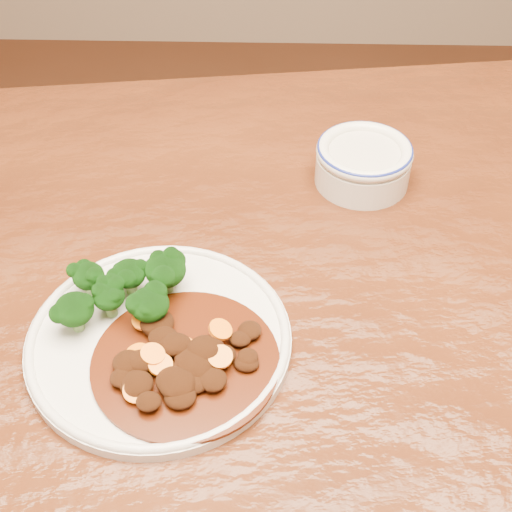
{
  "coord_description": "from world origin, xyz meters",
  "views": [
    {
      "loc": [
        -0.04,
        -0.45,
        1.26
      ],
      "look_at": [
        -0.06,
        0.06,
        0.77
      ],
      "focal_mm": 50.0,
      "sensor_mm": 36.0,
      "label": 1
    }
  ],
  "objects": [
    {
      "name": "dining_table",
      "position": [
        -0.0,
        0.0,
        0.67
      ],
      "size": [
        1.61,
        1.09,
        0.75
      ],
      "rotation": [
        0.0,
        0.0,
        0.13
      ],
      "color": "#50230E",
      "rests_on": "ground"
    },
    {
      "name": "mince_stew",
      "position": [
        -0.12,
        -0.08,
        0.77
      ],
      "size": [
        0.16,
        0.16,
        0.03
      ],
      "color": "#451707",
      "rests_on": "dinner_plate"
    },
    {
      "name": "dinner_plate",
      "position": [
        -0.14,
        -0.04,
        0.76
      ],
      "size": [
        0.24,
        0.24,
        0.02
      ],
      "rotation": [
        0.0,
        0.0,
        0.16
      ],
      "color": "silver",
      "rests_on": "dining_table"
    },
    {
      "name": "broccoli_florets",
      "position": [
        -0.17,
        -0.01,
        0.79
      ],
      "size": [
        0.11,
        0.09,
        0.04
      ],
      "color": "#6E9C50",
      "rests_on": "dinner_plate"
    },
    {
      "name": "dip_bowl",
      "position": [
        0.06,
        0.21,
        0.78
      ],
      "size": [
        0.11,
        0.11,
        0.05
      ],
      "rotation": [
        0.0,
        0.0,
        -0.04
      ],
      "color": "silver",
      "rests_on": "dining_table"
    }
  ]
}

